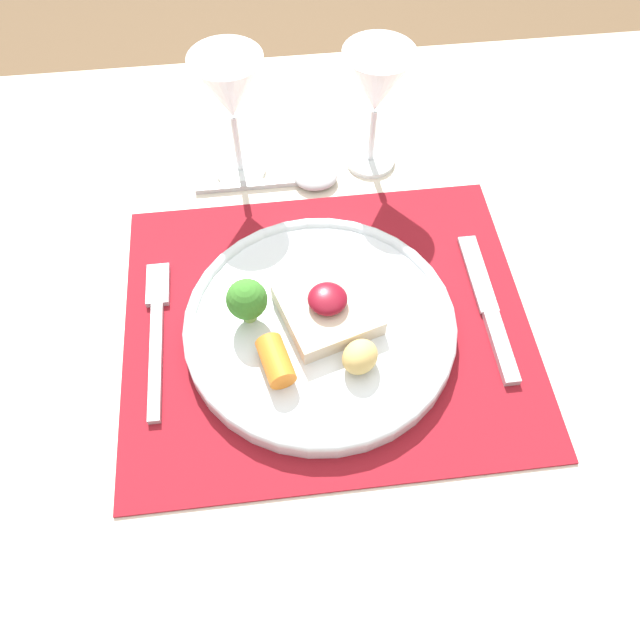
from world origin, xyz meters
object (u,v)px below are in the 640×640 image
at_px(fork, 157,326).
at_px(spoon, 302,179).
at_px(wine_glass_far, 230,93).
at_px(wine_glass_near, 377,87).
at_px(dinner_plate, 318,323).
at_px(knife, 491,315).

height_order(fork, spoon, spoon).
bearing_deg(fork, wine_glass_far, 65.33).
height_order(fork, wine_glass_near, wine_glass_near).
xyz_separation_m(dinner_plate, knife, (0.18, -0.00, -0.01)).
xyz_separation_m(spoon, wine_glass_near, (0.09, 0.03, 0.10)).
bearing_deg(wine_glass_near, dinner_plate, -111.06).
distance_m(dinner_plate, wine_glass_far, 0.27).
relative_size(dinner_plate, knife, 1.48).
height_order(fork, wine_glass_far, wine_glass_far).
distance_m(spoon, wine_glass_near, 0.14).
bearing_deg(wine_glass_near, knife, -70.51).
distance_m(knife, spoon, 0.28).
bearing_deg(wine_glass_far, dinner_plate, -74.35).
bearing_deg(dinner_plate, wine_glass_far, 105.65).
relative_size(knife, wine_glass_far, 1.18).
height_order(spoon, wine_glass_near, wine_glass_near).
distance_m(dinner_plate, fork, 0.17).
height_order(wine_glass_near, wine_glass_far, wine_glass_far).
distance_m(dinner_plate, wine_glass_near, 0.28).
relative_size(knife, spoon, 1.08).
bearing_deg(knife, wine_glass_near, 108.87).
distance_m(fork, spoon, 0.26).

